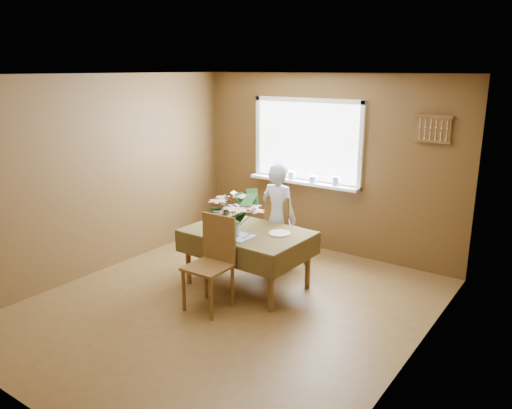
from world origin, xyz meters
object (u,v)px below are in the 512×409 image
Objects in this scene: seated_woman at (279,217)px; chair_near at (213,259)px; dining_table at (247,238)px; chair_far at (282,227)px; flower_bouquet at (235,210)px.

chair_near is at bearing 94.66° from seated_woman.
chair_far reaches higher than dining_table.
seated_woman reaches higher than flower_bouquet.
flower_bouquet is (-0.02, -0.89, 0.30)m from seated_woman.
dining_table is 1.43× the size of chair_near.
seated_woman reaches higher than dining_table.
chair_near is 0.62m from flower_bouquet.
flower_bouquet is (-0.01, -0.99, 0.47)m from chair_far.
flower_bouquet is at bearing 101.19° from chair_far.
flower_bouquet is (-0.00, -0.23, 0.39)m from dining_table.
chair_near is 0.73× the size of seated_woman.
seated_woman reaches higher than chair_far.
chair_far is 1.41m from chair_near.
seated_woman is (0.01, 1.31, 0.15)m from chair_near.
dining_table is 2.64× the size of flower_bouquet.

